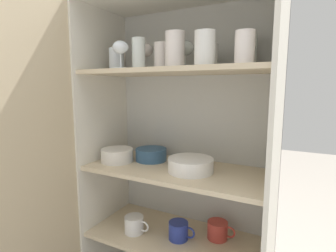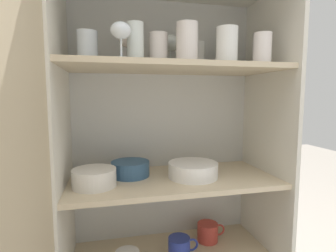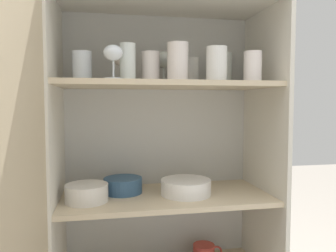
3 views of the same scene
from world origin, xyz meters
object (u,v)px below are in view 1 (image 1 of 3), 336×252
Objects in this scene: plate_stack_white at (191,165)px; mixing_bowl_large at (117,155)px; serving_bowl_small at (151,154)px; coffee_mug_primary at (134,224)px.

mixing_bowl_large reaches higher than plate_stack_white.
serving_bowl_small is (0.14, 0.10, -0.00)m from mixing_bowl_large.
mixing_bowl_large is 0.36m from coffee_mug_primary.
mixing_bowl_large is 1.01× the size of serving_bowl_small.
mixing_bowl_large reaches higher than serving_bowl_small.
plate_stack_white is 1.55× the size of coffee_mug_primary.
plate_stack_white is 0.40m from mixing_bowl_large.
mixing_bowl_large is (-0.40, -0.03, 0.01)m from plate_stack_white.
serving_bowl_small is 0.37m from coffee_mug_primary.
coffee_mug_primary is at bearing -169.58° from plate_stack_white.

